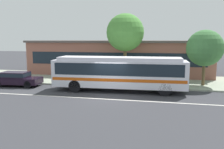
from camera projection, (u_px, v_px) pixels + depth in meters
The scene contains 11 objects.
ground_plane at pixel (108, 97), 17.95m from camera, with size 120.00×120.00×0.00m, color #34353A.
sidewalk_slab at pixel (125, 80), 25.06m from camera, with size 60.00×8.00×0.12m, color #979F8B.
lane_stripe_center at pixel (106, 99), 17.17m from camera, with size 56.00×0.16×0.01m, color silver.
transit_bus at pixel (119, 71), 19.58m from camera, with size 10.78×2.90×2.80m.
sedan_behind_bus at pixel (16, 78), 21.90m from camera, with size 4.35×2.10×1.29m.
pedestrian_waiting_near_sign at pixel (140, 75), 21.62m from camera, with size 0.45×0.45×1.62m.
pedestrian_walking_along_curb at pixel (166, 75), 20.89m from camera, with size 0.46×0.46×1.73m.
pedestrian_standing_by_tree at pixel (165, 74), 21.92m from camera, with size 0.40×0.40×1.66m.
street_tree_near_stop at pixel (125, 33), 23.39m from camera, with size 3.65×3.65×6.59m.
street_tree_mid_block at pixel (205, 48), 21.27m from camera, with size 3.23×3.23×4.95m.
station_building at pixel (121, 57), 30.30m from camera, with size 21.45×8.96×4.08m.
Camera 1 is at (4.07, -17.04, 4.23)m, focal length 38.67 mm.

